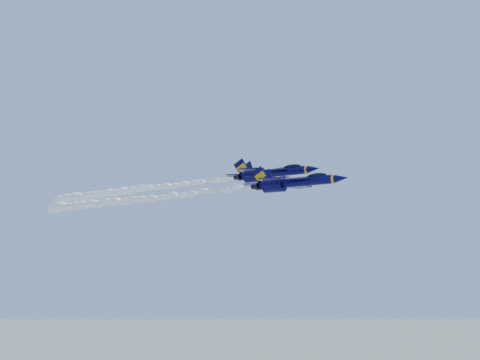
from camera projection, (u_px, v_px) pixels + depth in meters
The scene contains 6 objects.
jet_lead at pixel (292, 182), 74.38m from camera, with size 16.43×13.48×6.11m.
smoke_trail_jet_lead at pixel (136, 199), 93.28m from camera, with size 55.75×2.23×2.00m, color white.
jet_second at pixel (270, 173), 85.95m from camera, with size 17.28×14.18×6.42m.
smoke_trail_jet_second at pixel (134, 190), 105.04m from camera, with size 55.75×2.34×2.11m, color white.
jet_third at pixel (265, 174), 97.79m from camera, with size 15.06×12.36×5.60m.
smoke_trail_jet_third at pixel (147, 189), 116.37m from camera, with size 55.75×2.04×1.84m, color white.
Camera 1 is at (48.09, -81.08, 137.65)m, focal length 35.00 mm.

